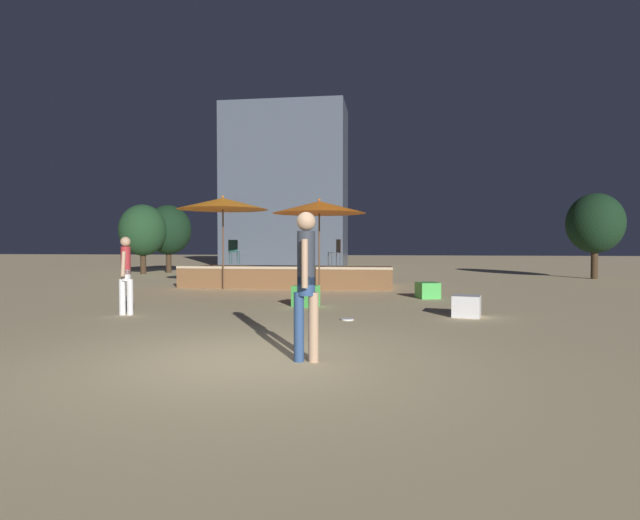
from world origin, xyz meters
name	(u,v)px	position (x,y,z in m)	size (l,w,h in m)	color
ground_plane	(246,360)	(0.00, 0.00, 0.00)	(120.00, 120.00, 0.00)	#D1B784
wooden_deck	(290,276)	(-1.64, 11.24, 0.34)	(7.23, 2.88, 0.75)	brown
patio_umbrella_0	(223,204)	(-3.57, 9.67, 2.81)	(2.98, 2.98, 3.09)	brown
patio_umbrella_1	(319,207)	(-0.34, 9.45, 2.65)	(2.96, 2.96, 2.92)	brown
cube_seat_0	(467,306)	(3.41, 4.32, 0.22)	(0.66, 0.66, 0.44)	white
cube_seat_1	(306,296)	(-0.13, 5.58, 0.25)	(0.66, 0.66, 0.49)	#4CC651
cube_seat_2	(428,290)	(2.90, 7.76, 0.22)	(0.69, 0.69, 0.43)	#4CC651
person_0	(126,273)	(-3.63, 3.60, 0.88)	(0.29, 0.47, 1.64)	white
person_1	(306,278)	(0.79, 0.02, 1.07)	(0.32, 0.52, 1.90)	#2D4C7F
bistro_chair_0	(337,250)	(0.11, 10.47, 1.29)	(0.47, 0.47, 0.90)	#47474C
bistro_chair_1	(234,249)	(-3.92, 11.93, 1.29)	(0.47, 0.48, 0.90)	#1E4C47
frisbee_disc	(347,319)	(1.03, 3.51, 0.02)	(0.26, 0.26, 0.03)	white
background_tree_0	(595,223)	(10.57, 16.45, 2.36)	(2.31, 2.31, 3.65)	#3D2B1C
background_tree_1	(168,230)	(-9.44, 18.36, 2.22)	(2.32, 2.32, 3.50)	#3D2B1C
background_tree_2	(143,230)	(-10.17, 17.05, 2.17)	(2.29, 2.29, 3.44)	#3D2B1C
distant_building	(285,187)	(-5.02, 26.87, 5.34)	(8.11, 4.05, 10.69)	#4C5666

